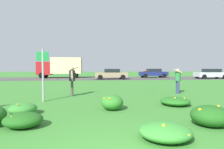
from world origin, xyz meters
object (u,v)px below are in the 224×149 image
object	(u,v)px
car_navy_center_left	(153,73)
person_catcher_green_shirt	(178,79)
frisbee_red	(145,71)
car_tan_center_right	(111,74)
person_thrower_dark_shirt	(72,78)
sign_post_near_path	(43,70)
box_truck_red	(61,67)
car_silver_leftmost	(211,74)

from	to	relation	value
car_navy_center_left	person_catcher_green_shirt	bearing A→B (deg)	-103.17
frisbee_red	car_tan_center_right	distance (m)	14.99
person_catcher_green_shirt	person_thrower_dark_shirt	bearing A→B (deg)	-176.31
sign_post_near_path	person_thrower_dark_shirt	bearing A→B (deg)	54.41
car_tan_center_right	box_truck_red	bearing A→B (deg)	153.53
person_thrower_dark_shirt	person_catcher_green_shirt	distance (m)	6.50
person_catcher_green_shirt	car_tan_center_right	size ratio (longest dim) A/B	0.35
sign_post_near_path	frisbee_red	distance (m)	5.87
car_silver_leftmost	frisbee_red	bearing A→B (deg)	-133.13
person_thrower_dark_shirt	car_tan_center_right	xyz separation A→B (m)	(3.56, 15.24, -0.28)
person_thrower_dark_shirt	frisbee_red	world-z (taller)	person_thrower_dark_shirt
person_catcher_green_shirt	car_silver_leftmost	bearing A→B (deg)	51.29
person_thrower_dark_shirt	car_navy_center_left	xyz separation A→B (m)	(10.84, 19.04, -0.28)
car_tan_center_right	car_navy_center_left	bearing A→B (deg)	27.54
car_tan_center_right	person_thrower_dark_shirt	bearing A→B (deg)	-103.14
frisbee_red	sign_post_near_path	bearing A→B (deg)	-160.72
car_tan_center_right	box_truck_red	distance (m)	8.59
car_silver_leftmost	box_truck_red	xyz separation A→B (m)	(-22.44, 3.80, 1.06)
car_tan_center_right	frisbee_red	bearing A→B (deg)	-86.92
sign_post_near_path	car_silver_leftmost	size ratio (longest dim) A/B	0.56
person_thrower_dark_shirt	car_navy_center_left	bearing A→B (deg)	60.34
sign_post_near_path	frisbee_red	xyz separation A→B (m)	(5.54, 1.94, -0.12)
sign_post_near_path	person_catcher_green_shirt	world-z (taller)	sign_post_near_path
car_navy_center_left	box_truck_red	world-z (taller)	box_truck_red
person_catcher_green_shirt	box_truck_red	size ratio (longest dim) A/B	0.23
car_navy_center_left	box_truck_red	distance (m)	14.95
sign_post_near_path	car_tan_center_right	size ratio (longest dim) A/B	0.56
car_navy_center_left	box_truck_red	xyz separation A→B (m)	(-14.91, 0.00, 1.06)
person_thrower_dark_shirt	car_silver_leftmost	world-z (taller)	person_thrower_dark_shirt
sign_post_near_path	frisbee_red	bearing A→B (deg)	19.28
person_catcher_green_shirt	frisbee_red	world-z (taller)	person_catcher_green_shirt
frisbee_red	box_truck_red	bearing A→B (deg)	114.22
car_silver_leftmost	car_tan_center_right	world-z (taller)	same
sign_post_near_path	car_navy_center_left	world-z (taller)	sign_post_near_path
car_silver_leftmost	box_truck_red	distance (m)	22.78
frisbee_red	car_navy_center_left	distance (m)	19.85
box_truck_red	car_navy_center_left	bearing A→B (deg)	0.00
sign_post_near_path	car_navy_center_left	size ratio (longest dim) A/B	0.56
person_thrower_dark_shirt	person_catcher_green_shirt	size ratio (longest dim) A/B	1.12
person_catcher_green_shirt	car_silver_leftmost	xyz separation A→B (m)	(11.88, 14.82, -0.20)
person_catcher_green_shirt	car_tan_center_right	xyz separation A→B (m)	(-2.93, 14.82, -0.20)
car_silver_leftmost	box_truck_red	world-z (taller)	box_truck_red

